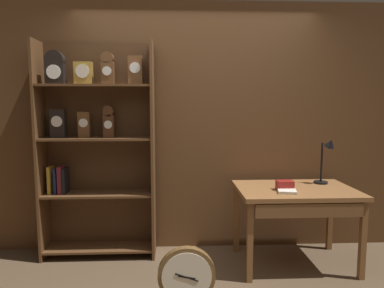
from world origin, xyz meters
TOP-DOWN VIEW (x-y plane):
  - back_wood_panel at (0.00, 1.31)m, footprint 4.80×0.05m
  - bookshelf at (-1.02, 1.13)m, footprint 1.13×0.31m
  - workbench at (0.93, 0.79)m, footprint 1.10×0.75m
  - desk_lamp at (1.28, 0.97)m, footprint 0.19×0.19m
  - toolbox_small at (0.80, 0.75)m, footprint 0.15×0.10m
  - open_repair_manual at (0.80, 0.68)m, footprint 0.21×0.25m
  - round_clock_large at (-0.13, 0.14)m, footprint 0.44×0.11m

SIDE VIEW (x-z plane):
  - round_clock_large at x=-0.13m, z-range 0.00..0.48m
  - workbench at x=0.93m, z-range 0.29..1.04m
  - open_repair_manual at x=0.80m, z-range 0.75..0.78m
  - toolbox_small at x=0.80m, z-range 0.75..0.84m
  - desk_lamp at x=1.28m, z-range 0.78..1.25m
  - bookshelf at x=-1.02m, z-range 0.08..2.24m
  - back_wood_panel at x=0.00m, z-range 0.00..2.60m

